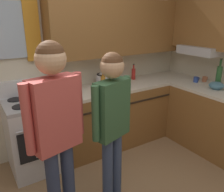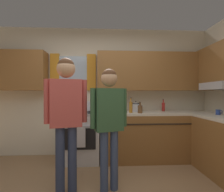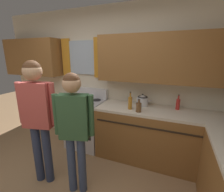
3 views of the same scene
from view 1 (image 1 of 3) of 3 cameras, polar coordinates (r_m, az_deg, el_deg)
back_wall_unit at (r=3.12m, az=-15.54°, el=11.26°), size 4.60×0.42×2.60m
kitchen_counter_run at (r=3.57m, az=12.35°, el=-4.56°), size 2.22×2.03×0.90m
stove_oven at (r=3.09m, az=-18.10°, el=-8.66°), size 0.66×0.67×1.10m
bottle_squat_brown at (r=3.12m, az=0.98°, el=2.73°), size 0.08×0.08×0.21m
bottle_sauce_red at (r=3.70m, az=5.27°, el=5.49°), size 0.06×0.06×0.25m
bottle_wine_green at (r=3.64m, az=24.65°, el=4.56°), size 0.08×0.08×0.39m
bottle_oil_amber at (r=3.09m, az=-2.20°, el=3.18°), size 0.06×0.06×0.29m
mug_cobalt_blue at (r=3.75m, az=19.86°, el=3.82°), size 0.11×0.07×0.08m
cup_terracotta at (r=3.84m, az=21.72°, el=3.90°), size 0.11×0.07×0.08m
stovetop_kettle at (r=3.39m, az=-2.30°, el=4.35°), size 0.27×0.20×0.21m
mixing_bowl at (r=3.50m, az=24.18°, el=2.32°), size 0.20×0.20×0.10m
adult_left at (r=1.89m, az=-13.54°, el=-6.11°), size 0.51×0.24×1.69m
adult_in_plaid at (r=2.16m, az=0.03°, el=-4.68°), size 0.47×0.25×1.56m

